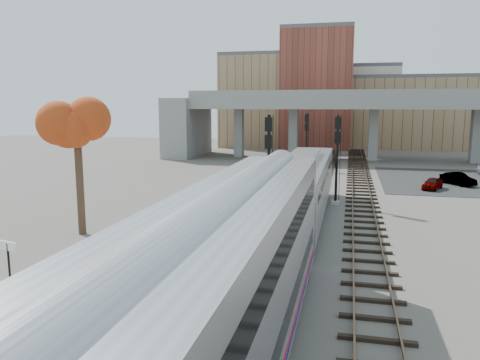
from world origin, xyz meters
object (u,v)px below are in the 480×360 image
at_px(locomotive, 303,185).
at_px(coach, 191,347).
at_px(car_b, 458,179).
at_px(signal_mast_far, 306,142).
at_px(signal_mast_near, 269,170).
at_px(signal_mast_mid, 337,162).
at_px(car_a, 433,183).
at_px(tree, 77,125).

relative_size(locomotive, coach, 0.76).
bearing_deg(car_b, coach, -142.33).
relative_size(signal_mast_far, car_b, 1.86).
xyz_separation_m(coach, signal_mast_near, (-2.10, 21.12, 0.63)).
distance_m(signal_mast_mid, car_b, 16.21).
height_order(signal_mast_far, car_a, signal_mast_far).
relative_size(locomotive, tree, 2.20).
height_order(signal_mast_mid, signal_mast_far, signal_mast_mid).
bearing_deg(signal_mast_mid, signal_mast_near, -122.37).
bearing_deg(car_b, locomotive, -162.15).
height_order(signal_mast_mid, car_b, signal_mast_mid).
xyz_separation_m(signal_mast_near, signal_mast_mid, (4.10, 6.47, -0.09)).
bearing_deg(signal_mast_far, car_a, -41.92).
xyz_separation_m(coach, signal_mast_far, (-2.10, 47.27, 0.39)).
height_order(signal_mast_near, car_a, signal_mast_near).
bearing_deg(car_a, signal_mast_near, -105.60).
bearing_deg(coach, car_b, 71.59).
bearing_deg(tree, locomotive, 28.79).
height_order(signal_mast_near, signal_mast_far, signal_mast_near).
bearing_deg(signal_mast_mid, signal_mast_far, 101.77).
height_order(tree, car_a, tree).
bearing_deg(car_b, signal_mast_mid, -167.57).
height_order(locomotive, coach, coach).
bearing_deg(tree, coach, -52.06).
height_order(locomotive, signal_mast_near, signal_mast_near).
height_order(signal_mast_mid, tree, tree).
bearing_deg(locomotive, signal_mast_far, 94.87).
bearing_deg(coach, car_a, 74.10).
xyz_separation_m(signal_mast_near, tree, (-10.24, -5.29, 3.00)).
distance_m(signal_mast_near, tree, 11.91).
bearing_deg(signal_mast_mid, car_b, 46.35).
bearing_deg(tree, signal_mast_mid, 39.35).
xyz_separation_m(coach, car_b, (13.03, 39.15, -2.17)).
relative_size(signal_mast_mid, car_b, 1.92).
bearing_deg(signal_mast_mid, car_a, 45.89).
relative_size(signal_mast_far, tree, 0.76).
bearing_deg(car_a, signal_mast_mid, -110.19).
height_order(locomotive, signal_mast_far, signal_mast_far).
bearing_deg(locomotive, car_a, 52.74).
bearing_deg(tree, signal_mast_near, 27.32).
bearing_deg(signal_mast_near, coach, -84.32).
relative_size(signal_mast_mid, car_a, 2.18).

